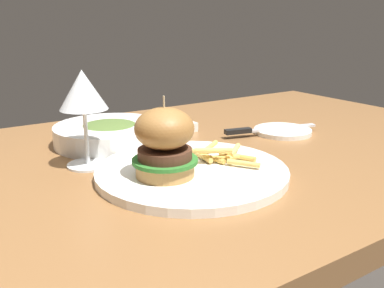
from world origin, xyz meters
The scene contains 9 objects.
dining_table centered at (0.00, 0.00, 0.66)m, with size 1.50×0.81×0.74m.
main_plate centered at (-0.02, -0.10, 0.75)m, with size 0.32×0.32×0.01m, color white.
burger_sandwich centered at (-0.07, -0.11, 0.81)m, with size 0.10×0.10×0.13m.
fries_pile centered at (0.05, -0.10, 0.76)m, with size 0.12×0.14×0.03m.
wine_glass centered at (-0.14, 0.04, 0.87)m, with size 0.08×0.08×0.17m.
bread_plate centered at (0.30, 0.01, 0.74)m, with size 0.13×0.13×0.01m, color white.
table_knife centered at (0.25, 0.02, 0.75)m, with size 0.22×0.07×0.01m.
butter_dish centered at (0.11, 0.15, 0.75)m, with size 0.09×0.06×0.04m.
soup_bowl centered at (-0.06, 0.15, 0.76)m, with size 0.23×0.23×0.05m.
Camera 1 is at (-0.38, -0.66, 0.99)m, focal length 40.00 mm.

